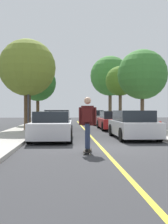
% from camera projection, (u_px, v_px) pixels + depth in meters
% --- Properties ---
extents(ground, '(80.00, 80.00, 0.00)m').
position_uv_depth(ground, '(101.00, 147.00, 10.01)').
color(ground, '#353538').
extents(center_line, '(0.12, 39.20, 0.01)m').
position_uv_depth(center_line, '(91.00, 137.00, 14.00)').
color(center_line, gold).
rests_on(center_line, ground).
extents(parked_car_left_nearest, '(1.95, 4.32, 1.34)m').
position_uv_depth(parked_car_left_nearest, '(52.00, 126.00, 12.45)').
color(parked_car_left_nearest, '#B7B7BC').
rests_on(parked_car_left_nearest, ground).
extents(parked_car_left_near, '(1.95, 4.41, 1.40)m').
position_uv_depth(parked_car_left_near, '(57.00, 120.00, 18.75)').
color(parked_car_left_near, '#38383D').
rests_on(parked_car_left_near, ground).
extents(parked_car_right_nearest, '(1.87, 4.18, 1.38)m').
position_uv_depth(parked_car_right_nearest, '(133.00, 125.00, 13.04)').
color(parked_car_right_nearest, '#B7B7BC').
rests_on(parked_car_right_nearest, ground).
extents(parked_car_right_near, '(1.88, 4.37, 1.31)m').
position_uv_depth(parked_car_right_near, '(112.00, 121.00, 18.99)').
color(parked_car_right_near, maroon).
rests_on(parked_car_right_near, ground).
extents(parked_car_right_far, '(1.98, 4.27, 1.33)m').
position_uv_depth(parked_car_right_far, '(101.00, 118.00, 25.31)').
color(parked_car_right_far, '#B7B7BC').
rests_on(parked_car_right_far, ground).
extents(parked_car_right_farthest, '(1.96, 4.66, 1.39)m').
position_uv_depth(parked_car_right_farthest, '(95.00, 116.00, 30.87)').
color(parked_car_right_farthest, white).
rests_on(parked_car_right_farthest, ground).
extents(street_tree_left_nearest, '(3.66, 3.66, 5.84)m').
position_uv_depth(street_tree_left_nearest, '(27.00, 68.00, 17.13)').
color(street_tree_left_nearest, '#4C3823').
rests_on(street_tree_left_nearest, sidewalk_left).
extents(street_tree_left_near, '(3.19, 3.19, 5.24)m').
position_uv_depth(street_tree_left_near, '(38.00, 83.00, 23.23)').
color(street_tree_left_near, '#4C3823').
rests_on(street_tree_left_near, sidewalk_left).
extents(street_tree_right_nearest, '(3.37, 3.37, 5.37)m').
position_uv_depth(street_tree_right_nearest, '(142.00, 75.00, 17.99)').
color(street_tree_right_nearest, brown).
rests_on(street_tree_right_nearest, sidewalk_right).
extents(street_tree_right_near, '(2.85, 2.85, 5.49)m').
position_uv_depth(street_tree_right_near, '(120.00, 81.00, 25.47)').
color(street_tree_right_near, brown).
rests_on(street_tree_right_near, sidewalk_right).
extents(street_tree_right_far, '(4.70, 4.70, 7.67)m').
position_uv_depth(street_tree_right_far, '(110.00, 76.00, 31.46)').
color(street_tree_right_far, brown).
rests_on(street_tree_right_far, sidewalk_right).
extents(fire_hydrant, '(0.20, 0.20, 0.70)m').
position_uv_depth(fire_hydrant, '(160.00, 128.00, 13.48)').
color(fire_hydrant, '#B2140F').
rests_on(fire_hydrant, sidewalk_right).
extents(streetlamp, '(0.36, 0.24, 5.49)m').
position_uv_depth(streetlamp, '(28.00, 80.00, 16.70)').
color(streetlamp, '#38383D').
rests_on(streetlamp, sidewalk_left).
extents(skateboard, '(0.35, 0.86, 0.10)m').
position_uv_depth(skateboard, '(88.00, 150.00, 8.64)').
color(skateboard, black).
rests_on(skateboard, ground).
extents(skateboarder, '(0.59, 0.71, 1.72)m').
position_uv_depth(skateboarder, '(88.00, 120.00, 8.60)').
color(skateboarder, black).
rests_on(skateboarder, skateboard).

